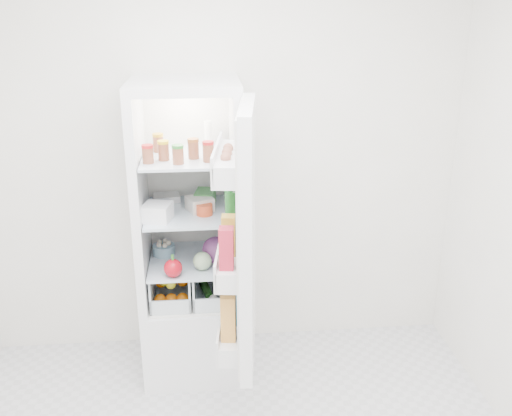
{
  "coord_description": "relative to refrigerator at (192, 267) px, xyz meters",
  "views": [
    {
      "loc": [
        -0.1,
        -1.91,
        2.23
      ],
      "look_at": [
        0.17,
        0.95,
        1.15
      ],
      "focal_mm": 40.0,
      "sensor_mm": 36.0,
      "label": 1
    }
  ],
  "objects": [
    {
      "name": "condiment_jars",
      "position": [
        -0.02,
        -0.14,
        0.76
      ],
      "size": [
        0.46,
        0.32,
        0.08
      ],
      "color": "#B21919",
      "rests_on": "shelf_top"
    },
    {
      "name": "tin_red",
      "position": [
        0.09,
        -0.13,
        0.42
      ],
      "size": [
        0.12,
        0.12,
        0.06
      ],
      "primitive_type": "cylinder",
      "rotation": [
        0.0,
        0.0,
        -0.29
      ],
      "color": "#D2441F",
      "rests_on": "shelf_mid"
    },
    {
      "name": "tub_white",
      "position": [
        -0.17,
        -0.19,
        0.44
      ],
      "size": [
        0.18,
        0.18,
        0.09
      ],
      "primitive_type": "cube",
      "rotation": [
        0.0,
        0.0,
        -0.25
      ],
      "color": "white",
      "rests_on": "shelf_mid"
    },
    {
      "name": "salad_bag",
      "position": [
        0.07,
        -0.2,
        0.14
      ],
      "size": [
        0.11,
        0.11,
        0.11
      ],
      "primitive_type": "sphere",
      "color": "#A3C090",
      "rests_on": "shelf_low"
    },
    {
      "name": "red_cabbage",
      "position": [
        0.15,
        -0.11,
        0.16
      ],
      "size": [
        0.16,
        0.16,
        0.16
      ],
      "primitive_type": "sphere",
      "color": "#521E58",
      "rests_on": "shelf_low"
    },
    {
      "name": "shelf_top",
      "position": [
        -0.0,
        -0.06,
        0.71
      ],
      "size": [
        0.49,
        0.53,
        0.02
      ],
      "primitive_type": "cube",
      "color": "silver",
      "rests_on": "refrigerator"
    },
    {
      "name": "shelf_mid",
      "position": [
        -0.0,
        -0.06,
        0.38
      ],
      "size": [
        0.49,
        0.53,
        0.02
      ],
      "primitive_type": "cube",
      "color": "silver",
      "rests_on": "refrigerator"
    },
    {
      "name": "crisper_right",
      "position": [
        0.12,
        -0.06,
        -0.06
      ],
      "size": [
        0.23,
        0.46,
        0.22
      ],
      "primitive_type": null,
      "color": "silver",
      "rests_on": "refrigerator"
    },
    {
      "name": "room_walls",
      "position": [
        0.2,
        -1.25,
        0.93
      ],
      "size": [
        3.02,
        3.02,
        2.61
      ],
      "color": "silver",
      "rests_on": "ground"
    },
    {
      "name": "foil_tray",
      "position": [
        -0.14,
        0.12,
        0.41
      ],
      "size": [
        0.17,
        0.14,
        0.04
      ],
      "primitive_type": "cube",
      "rotation": [
        0.0,
        0.0,
        0.15
      ],
      "color": "#BBBBBF",
      "rests_on": "shelf_mid"
    },
    {
      "name": "squeeze_bottle",
      "position": [
        0.13,
        0.1,
        0.8
      ],
      "size": [
        0.06,
        0.06,
        0.16
      ],
      "primitive_type": "cylinder",
      "rotation": [
        0.0,
        0.0,
        0.41
      ],
      "color": "white",
      "rests_on": "shelf_top"
    },
    {
      "name": "mushroom_bowl",
      "position": [
        -0.17,
        0.02,
        0.11
      ],
      "size": [
        0.16,
        0.16,
        0.06
      ],
      "primitive_type": "cylinder",
      "rotation": [
        0.0,
        0.0,
        0.24
      ],
      "color": "#8CBAD1",
      "rests_on": "shelf_low"
    },
    {
      "name": "tub_green",
      "position": [
        0.1,
        0.03,
        0.44
      ],
      "size": [
        0.13,
        0.17,
        0.09
      ],
      "primitive_type": "cube",
      "rotation": [
        0.0,
        0.0,
        -0.17
      ],
      "color": "#479C47",
      "rests_on": "shelf_mid"
    },
    {
      "name": "citrus_pile",
      "position": [
        -0.12,
        -0.12,
        -0.07
      ],
      "size": [
        0.2,
        0.24,
        0.16
      ],
      "color": "orange",
      "rests_on": "refrigerator"
    },
    {
      "name": "bell_pepper",
      "position": [
        -0.1,
        -0.28,
        0.13
      ],
      "size": [
        0.1,
        0.1,
        0.1
      ],
      "primitive_type": "sphere",
      "color": "#B60B18",
      "rests_on": "shelf_low"
    },
    {
      "name": "shelf_low",
      "position": [
        -0.0,
        -0.06,
        0.07
      ],
      "size": [
        0.49,
        0.53,
        0.01
      ],
      "primitive_type": "cube",
      "color": "silver",
      "rests_on": "refrigerator"
    },
    {
      "name": "fridge_door",
      "position": [
        0.27,
        -0.64,
        0.43
      ],
      "size": [
        0.23,
        0.6,
        1.3
      ],
      "rotation": [
        0.0,
        0.0,
        1.45
      ],
      "color": "white",
      "rests_on": "refrigerator"
    },
    {
      "name": "refrigerator",
      "position": [
        0.0,
        0.0,
        0.0
      ],
      "size": [
        0.6,
        0.6,
        1.8
      ],
      "color": "white",
      "rests_on": "ground"
    },
    {
      "name": "veg_pile",
      "position": [
        0.13,
        -0.06,
        -0.1
      ],
      "size": [
        0.16,
        0.3,
        0.1
      ],
      "color": "#1C4F1A",
      "rests_on": "refrigerator"
    },
    {
      "name": "tub_cream",
      "position": [
        0.06,
        -0.06,
        0.43
      ],
      "size": [
        0.18,
        0.18,
        0.08
      ],
      "primitive_type": "cube",
      "rotation": [
        0.0,
        0.0,
        0.39
      ],
      "color": "silver",
      "rests_on": "shelf_mid"
    },
    {
      "name": "crisper_left",
      "position": [
        -0.12,
        -0.06,
        -0.06
      ],
      "size": [
        0.23,
        0.46,
        0.22
      ],
      "primitive_type": null,
      "color": "silver",
      "rests_on": "refrigerator"
    }
  ]
}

